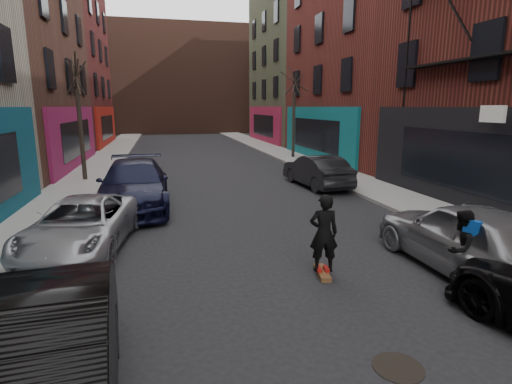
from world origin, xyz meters
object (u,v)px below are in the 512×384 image
parked_left_mid (28,383)px  skateboarder (324,233)px  tree_right_far (294,106)px  pedestrian (461,249)px  tree_left_far (79,110)px  parked_left_far (82,225)px  skateboard (322,273)px  parked_right_end (317,171)px  manhole (398,367)px  parked_right_far (468,237)px  parked_left_end (134,185)px

parked_left_mid → skateboarder: 5.76m
tree_right_far → parked_left_mid: 24.50m
pedestrian → parked_left_mid: bearing=-3.6°
tree_left_far → parked_left_far: bearing=-80.8°
parked_left_mid → skateboarder: bearing=31.2°
tree_right_far → pedestrian: bearing=-99.2°
tree_left_far → skateboard: 14.77m
tree_left_far → parked_left_far: tree_left_far is taller
tree_right_far → parked_right_end: size_ratio=1.58×
manhole → pedestrian: bearing=37.6°
pedestrian → tree_right_far: bearing=-120.7°
tree_left_far → pedestrian: 16.81m
skateboard → manhole: bearing=-83.4°
tree_right_far → parked_right_end: 10.23m
tree_left_far → tree_right_far: (12.40, 6.00, 0.15)m
skateboard → manhole: skateboard is taller
parked_right_end → skateboard: (-3.46, -9.06, -0.66)m
tree_right_far → parked_right_far: (-2.49, -19.20, -2.74)m
parked_left_mid → parked_left_end: size_ratio=0.83×
pedestrian → manhole: 3.32m
skateboarder → parked_left_end: bearing=-48.7°
parked_left_mid → parked_right_far: parked_right_far is taller
parked_left_far → manhole: bearing=-41.8°
tree_right_far → parked_left_mid: tree_right_far is taller
skateboard → skateboarder: 0.88m
manhole → skateboard: bearing=86.7°
tree_left_far → parked_right_end: (10.29, -3.61, -2.67)m
parked_left_mid → parked_left_end: 10.35m
parked_right_far → pedestrian: size_ratio=2.94×
skateboard → parked_left_far: bearing=161.6°
parked_left_far → parked_right_far: parked_right_far is taller
pedestrian → tree_left_far: bearing=-77.9°
tree_left_far → parked_right_far: size_ratio=1.40×
tree_left_far → skateboarder: 14.60m
parked_left_far → tree_right_far: bearing=63.6°
manhole → parked_right_far: bearing=38.6°
parked_left_mid → parked_left_end: parked_left_end is taller
parked_left_end → skateboarder: skateboarder is taller
parked_left_end → manhole: parked_left_end is taller
skateboard → skateboarder: bearing=0.0°
parked_left_mid → manhole: parked_left_mid is taller
parked_right_end → parked_left_end: bearing=10.6°
tree_right_far → parked_right_far: 19.56m
skateboard → skateboarder: (0.00, 0.00, 0.88)m
tree_right_far → pedestrian: (-3.20, -19.83, -2.73)m
parked_right_far → pedestrian: same height
parked_left_end → skateboarder: bearing=-59.0°
parked_left_far → parked_right_far: (8.31, -3.36, 0.15)m
parked_right_far → skateboarder: (-3.08, 0.54, 0.14)m
skateboard → pedestrian: 2.74m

